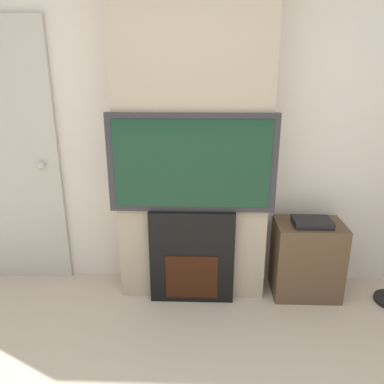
{
  "coord_description": "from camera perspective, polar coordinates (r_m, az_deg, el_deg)",
  "views": [
    {
      "loc": [
        0.09,
        -0.84,
        1.71
      ],
      "look_at": [
        0.0,
        1.69,
        0.87
      ],
      "focal_mm": 35.0,
      "sensor_mm": 36.0,
      "label": 1
    }
  ],
  "objects": [
    {
      "name": "chimney_breast",
      "position": [
        2.71,
        0.11,
        10.74
      ],
      "size": [
        1.1,
        0.31,
        2.7
      ],
      "color": "tan",
      "rests_on": "ground_plane"
    },
    {
      "name": "wall_back",
      "position": [
        2.89,
        0.23,
        11.23
      ],
      "size": [
        6.0,
        0.06,
        2.7
      ],
      "color": "silver",
      "rests_on": "ground_plane"
    },
    {
      "name": "fireplace",
      "position": [
        2.87,
        -0.0,
        -9.67
      ],
      "size": [
        0.63,
        0.15,
        0.73
      ],
      "color": "black",
      "rests_on": "ground_plane"
    },
    {
      "name": "entry_door",
      "position": [
        3.29,
        -26.75,
        4.58
      ],
      "size": [
        0.88,
        0.09,
        2.07
      ],
      "color": "#BCB7AD",
      "rests_on": "ground_plane"
    },
    {
      "name": "television",
      "position": [
        2.6,
        -0.0,
        4.36
      ],
      "size": [
        1.18,
        0.07,
        0.7
      ],
      "color": "#2D2D33",
      "rests_on": "fireplace"
    },
    {
      "name": "media_stand",
      "position": [
        3.08,
        17.09,
        -9.59
      ],
      "size": [
        0.51,
        0.35,
        0.65
      ],
      "color": "brown",
      "rests_on": "ground_plane"
    }
  ]
}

